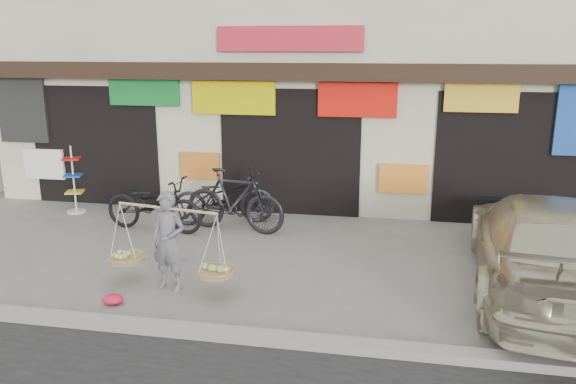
% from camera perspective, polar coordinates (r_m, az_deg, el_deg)
% --- Properties ---
extents(ground, '(70.00, 70.00, 0.00)m').
position_cam_1_polar(ground, '(9.10, -3.76, -8.44)').
color(ground, gray).
rests_on(ground, ground).
extents(kerb, '(70.00, 0.25, 0.12)m').
position_cam_1_polar(kerb, '(7.35, -7.68, -13.98)').
color(kerb, gray).
rests_on(kerb, ground).
extents(shophouse_block, '(14.00, 6.32, 7.00)m').
position_cam_1_polar(shophouse_block, '(14.68, 2.30, 14.19)').
color(shophouse_block, beige).
rests_on(shophouse_block, ground).
extents(street_vendor, '(2.08, 0.83, 1.51)m').
position_cam_1_polar(street_vendor, '(8.55, -12.03, -5.36)').
color(street_vendor, slate).
rests_on(street_vendor, ground).
extents(bike_0, '(2.15, 0.96, 1.09)m').
position_cam_1_polar(bike_0, '(11.34, -13.47, -1.20)').
color(bike_0, black).
rests_on(bike_0, ground).
extents(bike_1, '(2.16, 0.93, 1.26)m').
position_cam_1_polar(bike_1, '(11.03, -5.46, -0.86)').
color(bike_1, black).
rests_on(bike_1, ground).
extents(bike_2, '(2.25, 1.40, 1.11)m').
position_cam_1_polar(bike_2, '(11.54, -6.60, -0.55)').
color(bike_2, black).
rests_on(bike_2, ground).
extents(suv, '(2.63, 5.30, 1.48)m').
position_cam_1_polar(suv, '(9.08, 24.90, -4.90)').
color(suv, beige).
rests_on(suv, ground).
extents(display_rack, '(0.44, 0.44, 1.48)m').
position_cam_1_polar(display_rack, '(13.11, -20.90, 0.58)').
color(display_rack, silver).
rests_on(display_rack, ground).
extents(red_bag, '(0.31, 0.25, 0.14)m').
position_cam_1_polar(red_bag, '(8.50, -17.37, -10.36)').
color(red_bag, red).
rests_on(red_bag, ground).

